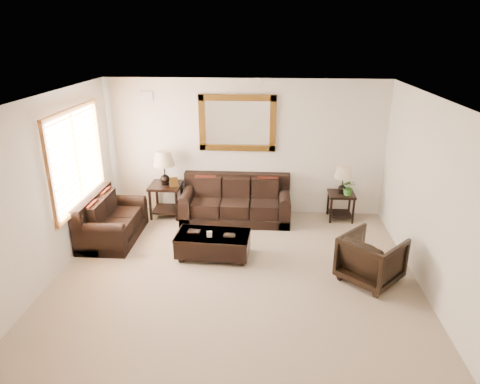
# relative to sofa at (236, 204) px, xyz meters

# --- Properties ---
(room) EXTENTS (5.51, 5.01, 2.71)m
(room) POSITION_rel_sofa_xyz_m (0.15, -2.08, 1.04)
(room) COLOR gray
(room) RESTS_ON ground
(window) EXTENTS (0.07, 1.96, 1.66)m
(window) POSITION_rel_sofa_xyz_m (-2.55, -1.18, 1.24)
(window) COLOR white
(window) RESTS_ON room
(mirror) EXTENTS (1.50, 0.06, 1.10)m
(mirror) POSITION_rel_sofa_xyz_m (0.00, 0.39, 1.54)
(mirror) COLOR #4B330F
(mirror) RESTS_ON room
(air_vent) EXTENTS (0.25, 0.02, 0.18)m
(air_vent) POSITION_rel_sofa_xyz_m (-1.75, 0.40, 2.04)
(air_vent) COLOR #999999
(air_vent) RESTS_ON room
(sofa) EXTENTS (2.12, 0.92, 0.87)m
(sofa) POSITION_rel_sofa_xyz_m (0.00, 0.00, 0.00)
(sofa) COLOR black
(sofa) RESTS_ON room
(loveseat) EXTENTS (0.87, 1.47, 0.83)m
(loveseat) POSITION_rel_sofa_xyz_m (-2.20, -1.01, -0.01)
(loveseat) COLOR black
(loveseat) RESTS_ON room
(end_table_left) EXTENTS (0.61, 0.61, 1.35)m
(end_table_left) POSITION_rel_sofa_xyz_m (-1.41, 0.07, 0.56)
(end_table_left) COLOR black
(end_table_left) RESTS_ON room
(end_table_right) EXTENTS (0.50, 0.50, 1.11)m
(end_table_right) POSITION_rel_sofa_xyz_m (2.07, 0.13, 0.41)
(end_table_right) COLOR black
(end_table_right) RESTS_ON room
(coffee_table) EXTENTS (1.24, 0.72, 0.51)m
(coffee_table) POSITION_rel_sofa_xyz_m (-0.26, -1.56, -0.06)
(coffee_table) COLOR black
(coffee_table) RESTS_ON room
(armchair) EXTENTS (1.07, 1.07, 0.80)m
(armchair) POSITION_rel_sofa_xyz_m (2.18, -2.12, 0.09)
(armchair) COLOR black
(armchair) RESTS_ON floor
(potted_plant) EXTENTS (0.36, 0.38, 0.25)m
(potted_plant) POSITION_rel_sofa_xyz_m (2.18, 0.04, 0.36)
(potted_plant) COLOR #306121
(potted_plant) RESTS_ON end_table_right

